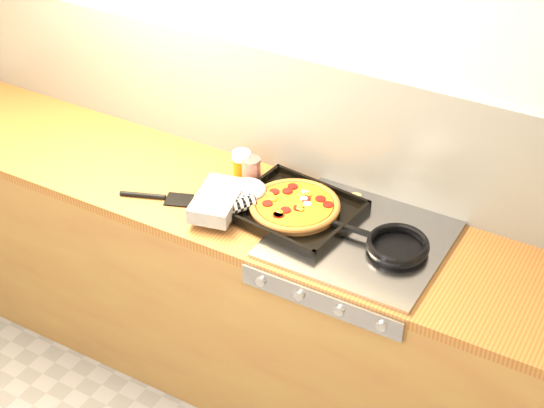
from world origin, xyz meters
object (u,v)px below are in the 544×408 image
Objects in this scene: frying_pan at (396,245)px; juice_glass at (242,165)px; tomato_can at (251,171)px; pizza_on_tray at (274,204)px.

frying_pan is 0.73m from juice_glass.
tomato_can is at bearing 168.64° from frying_pan.
tomato_can reaches higher than pizza_on_tray.
pizza_on_tray is at bearing -32.48° from juice_glass.
pizza_on_tray is 4.94× the size of juice_glass.
juice_glass reaches higher than pizza_on_tray.
frying_pan is 0.68m from tomato_can.
tomato_can is (-0.67, 0.13, 0.02)m from frying_pan.
tomato_can is at bearing -6.88° from juice_glass.
pizza_on_tray is at bearing -179.06° from frying_pan.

